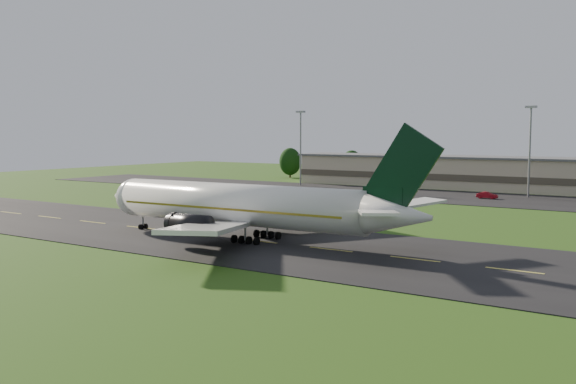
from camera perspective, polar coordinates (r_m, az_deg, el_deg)
The scene contains 9 objects.
ground at distance 79.40m, azimuth 3.83°, elevation -5.19°, with size 360.00×360.00×0.00m, color #1E4411.
taxiway at distance 79.39m, azimuth 3.83°, elevation -5.15°, with size 220.00×30.00×0.10m, color black.
apron at distance 145.84m, azimuth 17.94°, elevation -0.62°, with size 260.00×30.00×0.10m, color black.
airliner at distance 86.16m, azimuth -4.01°, elevation -1.23°, with size 51.29×42.15×15.57m.
terminal at distance 167.55m, azimuth 22.31°, elevation 1.32°, with size 145.00×16.00×8.40m.
light_mast_west at distance 175.01m, azimuth 1.12°, elevation 4.74°, with size 2.40×1.20×20.35m.
light_mast_centre at distance 151.69m, azimuth 20.71°, elevation 4.31°, with size 2.40×1.20×20.35m.
service_vehicle_a at distance 156.22m, azimuth 7.28°, elevation 0.27°, with size 1.79×4.44×1.51m, color yellow.
service_vehicle_b at distance 146.32m, azimuth 17.28°, elevation -0.28°, with size 1.56×4.46×1.47m, color maroon.
Camera 1 is at (38.49, -67.94, 14.42)m, focal length 40.00 mm.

